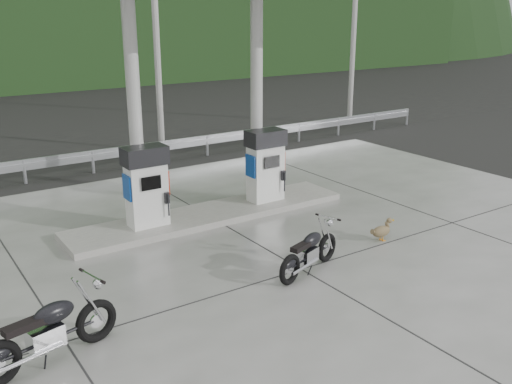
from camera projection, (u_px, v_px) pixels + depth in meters
ground at (271, 253)px, 11.74m from camera, size 160.00×160.00×0.00m
forecourt_apron at (271, 252)px, 11.74m from camera, size 18.00×14.00×0.02m
pump_island at (211, 214)px, 13.69m from camera, size 7.00×1.40×0.15m
gas_pump_left at (146, 187)px, 12.54m from camera, size 0.95×0.55×1.80m
gas_pump_right at (265, 165)px, 14.24m from camera, size 0.95×0.55×1.80m
canopy_column_left at (135, 112)px, 12.37m from camera, size 0.30×0.30×5.00m
canopy_column_right at (257, 99)px, 14.07m from camera, size 0.30×0.30×5.00m
guardrail at (123, 146)px, 17.84m from camera, size 26.00×0.16×1.42m
road at (89, 147)px, 20.82m from camera, size 60.00×7.00×0.01m
utility_pole_b at (156, 35)px, 19.09m from camera, size 0.22×0.22×8.00m
utility_pole_c at (354, 30)px, 23.89m from camera, size 0.22×0.22×8.00m
motorcycle_left at (49, 332)px, 7.92m from camera, size 2.10×1.08×0.95m
motorcycle_right at (309, 252)px, 10.72m from camera, size 1.82×1.05×0.82m
duck at (381, 232)px, 12.26m from camera, size 0.57×0.17×0.41m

